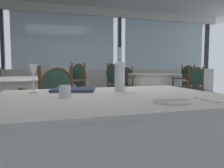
{
  "coord_description": "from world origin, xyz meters",
  "views": [
    {
      "loc": [
        -0.58,
        -2.85,
        0.93
      ],
      "look_at": [
        -0.16,
        -1.49,
        0.81
      ],
      "focal_mm": 34.39,
      "sensor_mm": 36.0,
      "label": 1
    }
  ],
  "objects_px": {
    "dining_chair_0_1": "(74,85)",
    "dining_chair_1_2": "(129,80)",
    "dining_chair_1_1": "(185,80)",
    "side_plate": "(171,101)",
    "water_tumbler": "(65,91)",
    "wine_glass": "(33,72)",
    "dining_chair_1_0": "(191,85)",
    "water_bottle": "(120,74)",
    "dining_chair_1_3": "(117,82)",
    "menu_book": "(74,90)",
    "dining_chair_0_0": "(52,100)"
  },
  "relations": [
    {
      "from": "dining_chair_0_1",
      "to": "dining_chair_1_2",
      "type": "height_order",
      "value": "dining_chair_0_1"
    },
    {
      "from": "dining_chair_0_1",
      "to": "dining_chair_1_1",
      "type": "relative_size",
      "value": 1.04
    },
    {
      "from": "side_plate",
      "to": "water_tumbler",
      "type": "distance_m",
      "value": 0.6
    },
    {
      "from": "wine_glass",
      "to": "dining_chair_1_0",
      "type": "xyz_separation_m",
      "value": [
        2.86,
        2.07,
        -0.34
      ]
    },
    {
      "from": "water_bottle",
      "to": "dining_chair_1_1",
      "type": "height_order",
      "value": "water_bottle"
    },
    {
      "from": "dining_chair_1_1",
      "to": "dining_chair_1_3",
      "type": "height_order",
      "value": "dining_chair_1_3"
    },
    {
      "from": "side_plate",
      "to": "water_tumbler",
      "type": "height_order",
      "value": "water_tumbler"
    },
    {
      "from": "water_bottle",
      "to": "dining_chair_0_1",
      "type": "xyz_separation_m",
      "value": [
        0.0,
        2.62,
        -0.3
      ]
    },
    {
      "from": "wine_glass",
      "to": "menu_book",
      "type": "height_order",
      "value": "wine_glass"
    },
    {
      "from": "side_plate",
      "to": "dining_chair_1_1",
      "type": "relative_size",
      "value": 0.2
    },
    {
      "from": "dining_chair_1_0",
      "to": "dining_chair_0_1",
      "type": "bearing_deg",
      "value": 64.68
    },
    {
      "from": "side_plate",
      "to": "menu_book",
      "type": "distance_m",
      "value": 0.76
    },
    {
      "from": "menu_book",
      "to": "dining_chair_0_1",
      "type": "bearing_deg",
      "value": 99.65
    },
    {
      "from": "water_tumbler",
      "to": "dining_chair_1_1",
      "type": "height_order",
      "value": "dining_chair_1_1"
    },
    {
      "from": "dining_chair_1_1",
      "to": "dining_chair_0_1",
      "type": "bearing_deg",
      "value": 1.48
    },
    {
      "from": "menu_book",
      "to": "dining_chair_0_0",
      "type": "xyz_separation_m",
      "value": [
        -0.13,
        1.01,
        -0.22
      ]
    },
    {
      "from": "water_bottle",
      "to": "wine_glass",
      "type": "bearing_deg",
      "value": 172.07
    },
    {
      "from": "wine_glass",
      "to": "dining_chair_1_2",
      "type": "xyz_separation_m",
      "value": [
        2.36,
        4.16,
        -0.36
      ]
    },
    {
      "from": "dining_chair_0_1",
      "to": "dining_chair_1_2",
      "type": "bearing_deg",
      "value": -165.98
    },
    {
      "from": "dining_chair_0_1",
      "to": "dining_chair_0_0",
      "type": "bearing_deg",
      "value": 44.85
    },
    {
      "from": "side_plate",
      "to": "dining_chair_0_1",
      "type": "bearing_deg",
      "value": 91.65
    },
    {
      "from": "water_bottle",
      "to": "water_tumbler",
      "type": "height_order",
      "value": "water_bottle"
    },
    {
      "from": "side_plate",
      "to": "menu_book",
      "type": "xyz_separation_m",
      "value": [
        -0.41,
        0.64,
        0.01
      ]
    },
    {
      "from": "dining_chair_1_0",
      "to": "dining_chair_1_2",
      "type": "distance_m",
      "value": 2.15
    },
    {
      "from": "side_plate",
      "to": "wine_glass",
      "type": "relative_size",
      "value": 0.96
    },
    {
      "from": "water_tumbler",
      "to": "dining_chair_1_2",
      "type": "relative_size",
      "value": 0.08
    },
    {
      "from": "dining_chair_1_0",
      "to": "dining_chair_1_3",
      "type": "xyz_separation_m",
      "value": [
        -1.31,
        0.79,
        0.04
      ]
    },
    {
      "from": "water_bottle",
      "to": "dining_chair_1_2",
      "type": "xyz_separation_m",
      "value": [
        1.77,
        4.24,
        -0.34
      ]
    },
    {
      "from": "water_tumbler",
      "to": "dining_chair_0_0",
      "type": "height_order",
      "value": "dining_chair_0_0"
    },
    {
      "from": "dining_chair_1_2",
      "to": "dining_chair_1_0",
      "type": "bearing_deg",
      "value": 0.0
    },
    {
      "from": "side_plate",
      "to": "dining_chair_1_1",
      "type": "bearing_deg",
      "value": 53.08
    },
    {
      "from": "water_tumbler",
      "to": "dining_chair_1_3",
      "type": "xyz_separation_m",
      "value": [
        1.37,
        3.11,
        -0.2
      ]
    },
    {
      "from": "water_bottle",
      "to": "menu_book",
      "type": "relative_size",
      "value": 1.05
    },
    {
      "from": "side_plate",
      "to": "dining_chair_1_3",
      "type": "height_order",
      "value": "dining_chair_1_3"
    },
    {
      "from": "wine_glass",
      "to": "dining_chair_1_1",
      "type": "bearing_deg",
      "value": 42.6
    },
    {
      "from": "dining_chair_1_2",
      "to": "wine_glass",
      "type": "bearing_deg",
      "value": -43.06
    },
    {
      "from": "side_plate",
      "to": "dining_chair_0_0",
      "type": "bearing_deg",
      "value": 108.0
    },
    {
      "from": "side_plate",
      "to": "water_bottle",
      "type": "bearing_deg",
      "value": 99.99
    },
    {
      "from": "water_tumbler",
      "to": "dining_chair_1_0",
      "type": "xyz_separation_m",
      "value": [
        2.67,
        2.32,
        -0.24
      ]
    },
    {
      "from": "dining_chair_0_0",
      "to": "dining_chair_1_3",
      "type": "relative_size",
      "value": 0.93
    },
    {
      "from": "dining_chair_1_0",
      "to": "side_plate",
      "type": "bearing_deg",
      "value": 127.22
    },
    {
      "from": "side_plate",
      "to": "dining_chair_0_1",
      "type": "height_order",
      "value": "dining_chair_0_1"
    },
    {
      "from": "menu_book",
      "to": "dining_chair_0_1",
      "type": "height_order",
      "value": "dining_chair_0_1"
    },
    {
      "from": "side_plate",
      "to": "menu_book",
      "type": "height_order",
      "value": "menu_book"
    },
    {
      "from": "dining_chair_0_0",
      "to": "side_plate",
      "type": "bearing_deg",
      "value": 169.58
    },
    {
      "from": "wine_glass",
      "to": "dining_chair_1_1",
      "type": "xyz_separation_m",
      "value": [
        3.66,
        3.36,
        -0.32
      ]
    },
    {
      "from": "wine_glass",
      "to": "dining_chair_1_2",
      "type": "distance_m",
      "value": 4.79
    },
    {
      "from": "water_bottle",
      "to": "dining_chair_0_1",
      "type": "height_order",
      "value": "water_bottle"
    },
    {
      "from": "menu_book",
      "to": "water_tumbler",
      "type": "bearing_deg",
      "value": -89.87
    },
    {
      "from": "dining_chair_0_0",
      "to": "dining_chair_1_1",
      "type": "bearing_deg",
      "value": -85.12
    }
  ]
}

